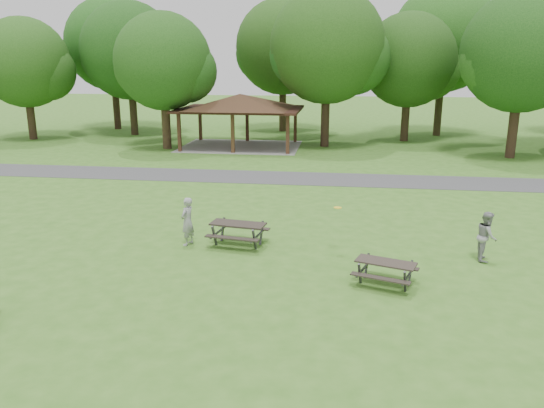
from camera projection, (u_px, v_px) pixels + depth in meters
The scene contains 17 objects.
ground at pixel (218, 285), 14.87m from camera, with size 160.00×160.00×0.00m, color #3B7120.
asphalt_path at pixel (279, 178), 28.25m from camera, with size 120.00×3.20×0.02m, color #414144.
pavilion at pixel (240, 104), 37.52m from camera, with size 8.60×7.01×3.76m.
tree_row_b at pixel (26, 65), 40.49m from camera, with size 7.14×6.80×9.28m.
tree_row_c at pixel (131, 54), 42.69m from camera, with size 8.19×7.80×10.67m.
tree_row_d at pixel (164, 64), 36.04m from camera, with size 6.93×6.60×9.27m.
tree_row_e at pixel (328, 49), 36.73m from camera, with size 8.40×8.00×11.02m.
tree_row_f at pixel (410, 63), 39.55m from camera, with size 7.35×7.00×9.55m.
tree_row_g at pixel (523, 56), 32.42m from camera, with size 7.77×7.40×10.25m.
tree_deep_a at pixel (113, 47), 46.27m from camera, with size 8.40×8.00×11.38m.
tree_deep_b at pixel (284, 50), 44.87m from camera, with size 8.40×8.00×11.13m.
tree_deep_c at pixel (445, 42), 42.08m from camera, with size 8.82×8.40×11.90m.
picnic_table_middle at pixel (238, 228), 17.90m from camera, with size 2.05×1.74×0.80m.
picnic_table_far at pixel (386, 267), 14.74m from camera, with size 1.97×1.76×0.71m.
frisbee_in_flight at pixel (338, 208), 16.97m from camera, with size 0.31×0.31×0.02m.
frisbee_thrower at pixel (187, 221), 17.86m from camera, with size 0.60×0.40×1.66m, color #959597.
frisbee_catcher at pixel (487, 236), 16.50m from camera, with size 0.76×0.60×1.57m, color #949497.
Camera 1 is at (3.36, -13.42, 6.11)m, focal length 35.00 mm.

